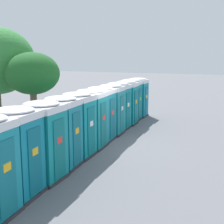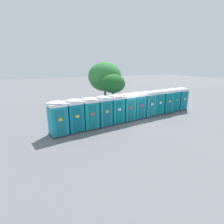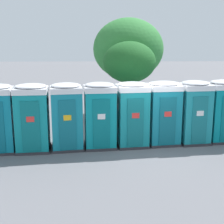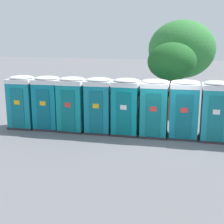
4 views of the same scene
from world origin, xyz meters
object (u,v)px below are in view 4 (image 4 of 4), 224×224
object	(u,v)px
portapotty_4	(126,106)
portapotty_0	(23,102)
portapotty_6	(184,109)
portapotty_7	(215,111)
portapotty_3	(99,105)
street_tree_1	(182,49)
portapotty_1	(48,102)
portapotty_2	(73,104)
portapotty_5	(154,108)
street_tree_0	(172,62)

from	to	relation	value
portapotty_4	portapotty_0	bearing A→B (deg)	-172.42
portapotty_4	portapotty_6	xyz separation A→B (m)	(2.51, 0.34, -0.00)
portapotty_7	portapotty_3	bearing A→B (deg)	-173.29
portapotty_3	street_tree_1	size ratio (longest dim) A/B	0.47
portapotty_1	portapotty_7	bearing A→B (deg)	6.65
portapotty_1	portapotty_7	xyz separation A→B (m)	(7.56, 0.88, 0.00)
portapotty_2	portapotty_6	bearing A→B (deg)	7.76
portapotty_5	portapotty_7	bearing A→B (deg)	6.95
portapotty_3	portapotty_6	distance (m)	3.81
portapotty_3	portapotty_7	bearing A→B (deg)	6.71
portapotty_4	street_tree_1	bearing A→B (deg)	75.17
portapotty_0	street_tree_1	size ratio (longest dim) A/B	0.47
portapotty_5	street_tree_1	world-z (taller)	street_tree_1
portapotty_1	portapotty_6	bearing A→B (deg)	7.06
street_tree_0	street_tree_1	distance (m)	2.49
portapotty_7	portapotty_4	bearing A→B (deg)	-173.28
portapotty_5	street_tree_1	distance (m)	6.10
portapotty_7	street_tree_0	world-z (taller)	street_tree_0
portapotty_4	portapotty_5	distance (m)	1.27
portapotty_1	street_tree_0	xyz separation A→B (m)	(5.17, 3.77, 1.79)
portapotty_5	portapotty_6	size ratio (longest dim) A/B	1.00
portapotty_2	street_tree_1	world-z (taller)	street_tree_1
portapotty_3	portapotty_5	size ratio (longest dim) A/B	1.00
portapotty_0	street_tree_1	world-z (taller)	street_tree_1
street_tree_0	street_tree_1	xyz separation A→B (m)	(0.13, 2.41, 0.59)
portapotty_2	portapotty_4	xyz separation A→B (m)	(2.51, 0.34, 0.00)
portapotty_5	portapotty_6	xyz separation A→B (m)	(1.25, 0.21, -0.00)
portapotty_3	street_tree_1	distance (m)	6.94
street_tree_0	portapotty_7	bearing A→B (deg)	-50.44
street_tree_1	portapotty_3	bearing A→B (deg)	-115.26
portapotty_0	street_tree_0	bearing A→B (deg)	31.93
portapotty_3	portapotty_4	world-z (taller)	same
portapotty_4	portapotty_7	distance (m)	3.81
portapotty_0	portapotty_2	size ratio (longest dim) A/B	1.00
portapotty_2	portapotty_0	bearing A→B (deg)	-172.57
portapotty_0	portapotty_6	xyz separation A→B (m)	(7.54, 1.01, -0.00)
portapotty_1	portapotty_3	size ratio (longest dim) A/B	1.00
portapotty_7	street_tree_0	bearing A→B (deg)	129.56
portapotty_1	portapotty_6	distance (m)	6.34
portapotty_0	portapotty_5	world-z (taller)	same
portapotty_1	portapotty_5	size ratio (longest dim) A/B	1.00
portapotty_4	portapotty_7	world-z (taller)	same
portapotty_6	street_tree_1	world-z (taller)	street_tree_1
portapotty_2	portapotty_6	distance (m)	5.07
portapotty_4	street_tree_0	size ratio (longest dim) A/B	0.62
portapotty_2	street_tree_0	xyz separation A→B (m)	(3.91, 3.68, 1.79)
portapotty_1	portapotty_6	size ratio (longest dim) A/B	1.00
portapotty_5	portapotty_3	bearing A→B (deg)	-173.52
portapotty_0	portapotty_3	xyz separation A→B (m)	(3.77, 0.52, 0.00)
portapotty_4	portapotty_7	bearing A→B (deg)	6.72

